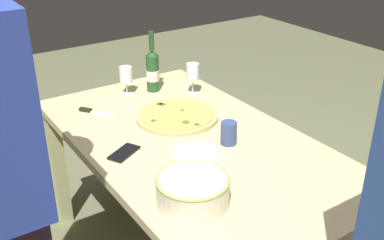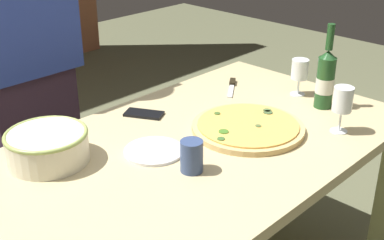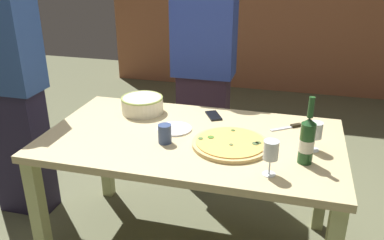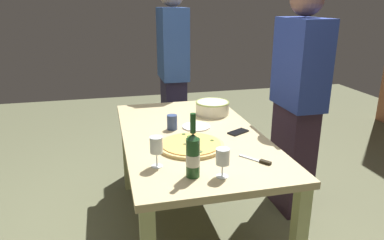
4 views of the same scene
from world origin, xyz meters
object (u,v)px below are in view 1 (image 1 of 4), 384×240
cup_amber (229,133)px  serving_bowl (193,189)px  dining_table (192,158)px  wine_glass_near_pizza (193,73)px  wine_glass_by_bottle (127,75)px  pizza_knife (92,111)px  cell_phone (124,153)px  pizza (177,116)px  wine_bottle (153,70)px  side_plate (196,153)px

cup_amber → serving_bowl: bearing=126.2°
dining_table → wine_glass_near_pizza: size_ratio=9.53×
wine_glass_by_bottle → pizza_knife: bearing=115.4°
pizza_knife → dining_table: bearing=-153.7°
dining_table → cell_phone: size_ratio=11.11×
pizza → pizza_knife: pizza is taller
wine_bottle → wine_glass_near_pizza: size_ratio=1.97×
wine_glass_by_bottle → pizza_knife: wine_glass_by_bottle is taller
wine_glass_near_pizza → cell_phone: wine_glass_near_pizza is taller
serving_bowl → wine_glass_near_pizza: 1.00m
wine_bottle → side_plate: size_ratio=1.69×
serving_bowl → wine_glass_by_bottle: wine_glass_by_bottle is taller
pizza → pizza_knife: size_ratio=2.31×
wine_glass_by_bottle → pizza_knife: 0.30m
cup_amber → side_plate: bearing=90.4°
dining_table → cell_phone: (0.05, 0.30, 0.10)m
pizza_knife → wine_bottle: bearing=-78.3°
wine_bottle → wine_glass_near_pizza: 0.22m
side_plate → cell_phone: 0.30m
cell_phone → pizza_knife: bearing=-35.0°
wine_bottle → serving_bowl: bearing=157.9°
wine_glass_near_pizza → side_plate: size_ratio=0.86×
pizza → wine_bottle: bearing=-12.2°
wine_glass_near_pizza → cup_amber: (-0.56, 0.19, -0.06)m
pizza → pizza_knife: 0.43m
cup_amber → side_plate: (-0.00, 0.17, -0.05)m
wine_glass_near_pizza → wine_glass_by_bottle: (0.19, 0.29, -0.01)m
serving_bowl → wine_glass_near_pizza: wine_glass_near_pizza is taller
dining_table → wine_glass_by_bottle: size_ratio=10.56×
cell_phone → serving_bowl: bearing=157.7°
pizza → wine_glass_near_pizza: size_ratio=2.38×
dining_table → pizza_knife: bearing=26.3°
pizza → cup_amber: cup_amber is taller
serving_bowl → dining_table: bearing=-33.6°
wine_glass_by_bottle → pizza_knife: (-0.12, 0.26, -0.10)m
pizza → wine_glass_by_bottle: 0.42m
serving_bowl → wine_glass_by_bottle: 1.05m
pizza → wine_glass_near_pizza: 0.34m
side_plate → pizza: bearing=-19.4°
pizza → serving_bowl: bearing=152.4°
wine_glass_by_bottle → wine_glass_near_pizza: bearing=-123.4°
pizza → wine_glass_by_bottle: (0.41, 0.06, 0.09)m
serving_bowl → cup_amber: 0.46m
pizza_knife → wine_glass_near_pizza: bearing=-97.4°
cup_amber → pizza_knife: cup_amber is taller
pizza → side_plate: size_ratio=2.04×
wine_glass_near_pizza → side_plate: wine_glass_near_pizza is taller
wine_glass_near_pizza → pizza: bearing=132.2°
wine_bottle → cell_phone: size_ratio=2.29×
wine_glass_near_pizza → pizza_knife: bearing=82.6°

